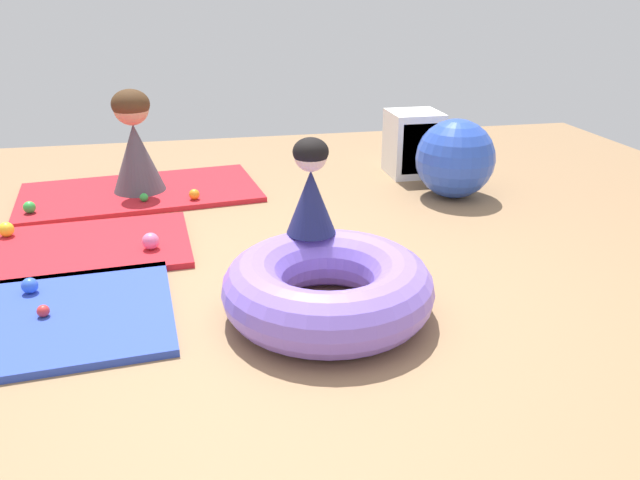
{
  "coord_description": "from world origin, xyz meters",
  "views": [
    {
      "loc": [
        -0.49,
        -2.89,
        1.59
      ],
      "look_at": [
        0.12,
        0.07,
        0.34
      ],
      "focal_mm": 34.87,
      "sensor_mm": 36.0,
      "label": 1
    }
  ],
  "objects_px": {
    "inflatable_cushion": "(328,288)",
    "play_ball_red": "(43,311)",
    "play_ball_green": "(144,197)",
    "play_ball_yellow": "(6,229)",
    "child_in_navy": "(311,188)",
    "play_ball_pink": "(151,241)",
    "adult_seated": "(135,143)",
    "play_ball_green_second": "(29,207)",
    "exercise_ball_large": "(455,159)",
    "play_ball_blue": "(30,286)",
    "storage_cube": "(414,144)",
    "play_ball_orange": "(194,194)"
  },
  "relations": [
    {
      "from": "play_ball_green",
      "to": "play_ball_green_second",
      "type": "bearing_deg",
      "value": -172.81
    },
    {
      "from": "play_ball_red",
      "to": "play_ball_pink",
      "type": "relative_size",
      "value": 0.58
    },
    {
      "from": "play_ball_blue",
      "to": "play_ball_pink",
      "type": "distance_m",
      "value": 0.78
    },
    {
      "from": "play_ball_red",
      "to": "play_ball_pink",
      "type": "height_order",
      "value": "play_ball_pink"
    },
    {
      "from": "play_ball_blue",
      "to": "inflatable_cushion",
      "type": "bearing_deg",
      "value": -17.73
    },
    {
      "from": "adult_seated",
      "to": "play_ball_yellow",
      "type": "relative_size",
      "value": 8.19
    },
    {
      "from": "adult_seated",
      "to": "exercise_ball_large",
      "type": "height_order",
      "value": "adult_seated"
    },
    {
      "from": "play_ball_blue",
      "to": "play_ball_green_second",
      "type": "xyz_separation_m",
      "value": [
        -0.29,
        1.35,
        0.0
      ]
    },
    {
      "from": "child_in_navy",
      "to": "play_ball_pink",
      "type": "distance_m",
      "value": 1.2
    },
    {
      "from": "play_ball_orange",
      "to": "play_ball_pink",
      "type": "height_order",
      "value": "play_ball_pink"
    },
    {
      "from": "play_ball_blue",
      "to": "play_ball_green_second",
      "type": "height_order",
      "value": "play_ball_green_second"
    },
    {
      "from": "play_ball_orange",
      "to": "adult_seated",
      "type": "bearing_deg",
      "value": 142.39
    },
    {
      "from": "exercise_ball_large",
      "to": "child_in_navy",
      "type": "bearing_deg",
      "value": -136.83
    },
    {
      "from": "play_ball_green_second",
      "to": "exercise_ball_large",
      "type": "relative_size",
      "value": 0.14
    },
    {
      "from": "child_in_navy",
      "to": "play_ball_orange",
      "type": "relative_size",
      "value": 6.44
    },
    {
      "from": "child_in_navy",
      "to": "adult_seated",
      "type": "distance_m",
      "value": 2.15
    },
    {
      "from": "adult_seated",
      "to": "play_ball_green_second",
      "type": "bearing_deg",
      "value": 54.97
    },
    {
      "from": "play_ball_red",
      "to": "play_ball_yellow",
      "type": "height_order",
      "value": "play_ball_yellow"
    },
    {
      "from": "play_ball_orange",
      "to": "storage_cube",
      "type": "distance_m",
      "value": 2.0
    },
    {
      "from": "play_ball_red",
      "to": "play_ball_green_second",
      "type": "height_order",
      "value": "play_ball_green_second"
    },
    {
      "from": "exercise_ball_large",
      "to": "play_ball_blue",
      "type": "bearing_deg",
      "value": -157.65
    },
    {
      "from": "inflatable_cushion",
      "to": "play_ball_red",
      "type": "xyz_separation_m",
      "value": [
        -1.42,
        0.2,
        -0.09
      ]
    },
    {
      "from": "play_ball_green_second",
      "to": "play_ball_pink",
      "type": "bearing_deg",
      "value": -43.89
    },
    {
      "from": "child_in_navy",
      "to": "play_ball_green",
      "type": "height_order",
      "value": "child_in_navy"
    },
    {
      "from": "inflatable_cushion",
      "to": "play_ball_yellow",
      "type": "distance_m",
      "value": 2.34
    },
    {
      "from": "play_ball_green",
      "to": "play_ball_red",
      "type": "xyz_separation_m",
      "value": [
        -0.4,
        -1.74,
        -0.0
      ]
    },
    {
      "from": "play_ball_green",
      "to": "play_ball_pink",
      "type": "height_order",
      "value": "play_ball_pink"
    },
    {
      "from": "play_ball_yellow",
      "to": "storage_cube",
      "type": "xyz_separation_m",
      "value": [
        3.17,
        0.97,
        0.19
      ]
    },
    {
      "from": "play_ball_orange",
      "to": "exercise_ball_large",
      "type": "height_order",
      "value": "exercise_ball_large"
    },
    {
      "from": "play_ball_green",
      "to": "play_ball_yellow",
      "type": "xyz_separation_m",
      "value": [
        -0.85,
        -0.56,
        0.02
      ]
    },
    {
      "from": "inflatable_cushion",
      "to": "play_ball_red",
      "type": "bearing_deg",
      "value": 171.82
    },
    {
      "from": "play_ball_blue",
      "to": "play_ball_green_second",
      "type": "relative_size",
      "value": 0.99
    },
    {
      "from": "play_ball_pink",
      "to": "play_ball_green_second",
      "type": "height_order",
      "value": "play_ball_pink"
    },
    {
      "from": "adult_seated",
      "to": "storage_cube",
      "type": "height_order",
      "value": "adult_seated"
    },
    {
      "from": "child_in_navy",
      "to": "play_ball_green",
      "type": "bearing_deg",
      "value": -142.5
    },
    {
      "from": "adult_seated",
      "to": "play_ball_green",
      "type": "height_order",
      "value": "adult_seated"
    },
    {
      "from": "play_ball_yellow",
      "to": "play_ball_red",
      "type": "bearing_deg",
      "value": -69.07
    },
    {
      "from": "play_ball_pink",
      "to": "exercise_ball_large",
      "type": "height_order",
      "value": "exercise_ball_large"
    },
    {
      "from": "play_ball_pink",
      "to": "exercise_ball_large",
      "type": "distance_m",
      "value": 2.45
    },
    {
      "from": "play_ball_blue",
      "to": "exercise_ball_large",
      "type": "height_order",
      "value": "exercise_ball_large"
    },
    {
      "from": "play_ball_pink",
      "to": "exercise_ball_large",
      "type": "relative_size",
      "value": 0.17
    },
    {
      "from": "child_in_navy",
      "to": "play_ball_blue",
      "type": "xyz_separation_m",
      "value": [
        -1.53,
        0.12,
        -0.49
      ]
    },
    {
      "from": "child_in_navy",
      "to": "play_ball_green_second",
      "type": "distance_m",
      "value": 2.39
    },
    {
      "from": "play_ball_yellow",
      "to": "storage_cube",
      "type": "bearing_deg",
      "value": 16.97
    },
    {
      "from": "play_ball_pink",
      "to": "play_ball_blue",
      "type": "bearing_deg",
      "value": -141.44
    },
    {
      "from": "inflatable_cushion",
      "to": "play_ball_pink",
      "type": "relative_size",
      "value": 10.07
    },
    {
      "from": "inflatable_cushion",
      "to": "play_ball_orange",
      "type": "bearing_deg",
      "value": 108.54
    },
    {
      "from": "storage_cube",
      "to": "adult_seated",
      "type": "bearing_deg",
      "value": -177.31
    },
    {
      "from": "inflatable_cushion",
      "to": "storage_cube",
      "type": "bearing_deg",
      "value": 61.25
    },
    {
      "from": "play_ball_yellow",
      "to": "storage_cube",
      "type": "relative_size",
      "value": 0.18
    }
  ]
}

